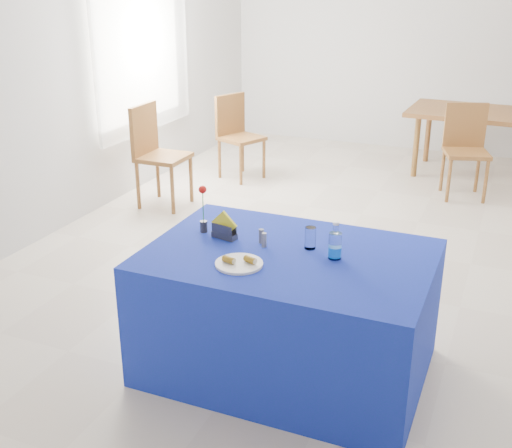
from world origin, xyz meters
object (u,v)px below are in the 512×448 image
at_px(plate, 239,264).
at_px(oak_table, 478,118).
at_px(chair_win_b, 236,130).
at_px(blue_table, 288,312).
at_px(chair_bg_left, 465,144).
at_px(chair_win_a, 155,148).
at_px(water_bottle, 335,246).

xyz_separation_m(plate, oak_table, (0.83, 4.79, -0.09)).
bearing_deg(plate, oak_table, 80.13).
distance_m(oak_table, chair_win_b, 2.76).
bearing_deg(blue_table, chair_bg_left, 80.97).
bearing_deg(chair_win_a, oak_table, -51.79).
relative_size(plate, oak_table, 0.17).
relative_size(blue_table, chair_bg_left, 1.66).
height_order(plate, chair_win_b, chair_win_b).
height_order(chair_win_a, chair_win_b, chair_win_a).
distance_m(water_bottle, chair_bg_left, 3.74).
distance_m(blue_table, chair_win_a, 3.16).
height_order(blue_table, water_bottle, water_bottle).
distance_m(plate, oak_table, 4.86).
distance_m(plate, chair_win_b, 4.03).
bearing_deg(water_bottle, plate, -147.51).
height_order(plate, oak_table, plate).
bearing_deg(chair_win_b, blue_table, -127.94).
height_order(water_bottle, oak_table, water_bottle).
relative_size(oak_table, chair_win_a, 1.53).
xyz_separation_m(water_bottle, oak_table, (0.38, 4.50, -0.15)).
xyz_separation_m(oak_table, chair_win_b, (-2.51, -1.13, -0.13)).
relative_size(chair_win_a, chair_win_b, 1.08).
xyz_separation_m(chair_bg_left, chair_win_b, (-2.47, -0.34, -0.01)).
distance_m(plate, chair_bg_left, 4.09).
bearing_deg(chair_win_a, plate, -141.18).
xyz_separation_m(chair_win_a, chair_win_b, (0.36, 1.18, -0.04)).
bearing_deg(oak_table, blue_table, -98.02).
height_order(blue_table, chair_bg_left, chair_bg_left).
xyz_separation_m(plate, chair_win_a, (-2.04, 2.48, -0.18)).
xyz_separation_m(blue_table, chair_win_a, (-2.23, 2.23, 0.21)).
bearing_deg(water_bottle, chair_win_a, 138.62).
height_order(water_bottle, chair_win_b, water_bottle).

